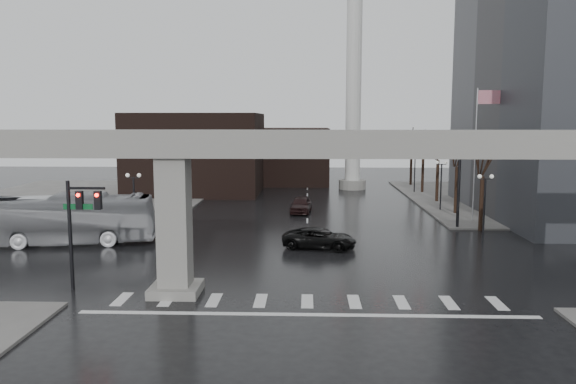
# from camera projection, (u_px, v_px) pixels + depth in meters

# --- Properties ---
(ground) EXTENTS (160.00, 160.00, 0.00)m
(ground) POSITION_uv_depth(u_px,v_px,m) (307.00, 295.00, 29.69)
(ground) COLOR black
(ground) RESTS_ON ground
(sidewalk_ne) EXTENTS (28.00, 36.00, 0.15)m
(sidewalk_ne) POSITION_uv_depth(u_px,v_px,m) (533.00, 200.00, 64.48)
(sidewalk_ne) COLOR slate
(sidewalk_ne) RESTS_ON ground
(sidewalk_nw) EXTENTS (28.00, 36.00, 0.15)m
(sidewalk_nw) POSITION_uv_depth(u_px,v_px,m) (87.00, 198.00, 66.25)
(sidewalk_nw) COLOR slate
(sidewalk_nw) RESTS_ON ground
(elevated_guideway) EXTENTS (48.00, 2.60, 8.70)m
(elevated_guideway) POSITION_uv_depth(u_px,v_px,m) (332.00, 166.00, 28.77)
(elevated_guideway) COLOR gray
(elevated_guideway) RESTS_ON ground
(building_far_left) EXTENTS (16.00, 14.00, 10.00)m
(building_far_left) POSITION_uv_depth(u_px,v_px,m) (197.00, 153.00, 71.15)
(building_far_left) COLOR black
(building_far_left) RESTS_ON ground
(building_far_mid) EXTENTS (10.00, 10.00, 8.00)m
(building_far_mid) POSITION_uv_depth(u_px,v_px,m) (294.00, 156.00, 80.79)
(building_far_mid) COLOR black
(building_far_mid) RESTS_ON ground
(smokestack) EXTENTS (3.60, 3.60, 30.00)m
(smokestack) POSITION_uv_depth(u_px,v_px,m) (354.00, 88.00, 73.37)
(smokestack) COLOR silver
(smokestack) RESTS_ON ground
(signal_mast_arm) EXTENTS (12.12, 0.43, 8.00)m
(signal_mast_arm) POSITION_uv_depth(u_px,v_px,m) (414.00, 160.00, 47.27)
(signal_mast_arm) COLOR black
(signal_mast_arm) RESTS_ON ground
(signal_left_pole) EXTENTS (2.30, 0.30, 6.00)m
(signal_left_pole) POSITION_uv_depth(u_px,v_px,m) (79.00, 216.00, 30.08)
(signal_left_pole) COLOR black
(signal_left_pole) RESTS_ON ground
(flagpole_assembly) EXTENTS (2.06, 0.12, 12.00)m
(flagpole_assembly) POSITION_uv_depth(u_px,v_px,m) (479.00, 139.00, 50.01)
(flagpole_assembly) COLOR silver
(flagpole_assembly) RESTS_ON ground
(lamp_right_0) EXTENTS (1.22, 0.32, 5.11)m
(lamp_right_0) POSITION_uv_depth(u_px,v_px,m) (485.00, 196.00, 42.66)
(lamp_right_0) COLOR black
(lamp_right_0) RESTS_ON ground
(lamp_right_1) EXTENTS (1.22, 0.32, 5.11)m
(lamp_right_1) POSITION_uv_depth(u_px,v_px,m) (441.00, 177.00, 56.54)
(lamp_right_1) COLOR black
(lamp_right_1) RESTS_ON ground
(lamp_right_2) EXTENTS (1.22, 0.32, 5.11)m
(lamp_right_2) POSITION_uv_depth(u_px,v_px,m) (415.00, 166.00, 70.41)
(lamp_right_2) COLOR black
(lamp_right_2) RESTS_ON ground
(lamp_left_0) EXTENTS (1.22, 0.32, 5.11)m
(lamp_left_0) POSITION_uv_depth(u_px,v_px,m) (134.00, 194.00, 43.58)
(lamp_left_0) COLOR black
(lamp_left_0) RESTS_ON ground
(lamp_left_1) EXTENTS (1.22, 0.32, 5.11)m
(lamp_left_1) POSITION_uv_depth(u_px,v_px,m) (176.00, 176.00, 57.46)
(lamp_left_1) COLOR black
(lamp_left_1) RESTS_ON ground
(lamp_left_2) EXTENTS (1.22, 0.32, 5.11)m
(lamp_left_2) POSITION_uv_depth(u_px,v_px,m) (201.00, 165.00, 71.33)
(lamp_left_2) COLOR black
(lamp_left_2) RESTS_ON ground
(tree_right_0) EXTENTS (1.09, 1.58, 7.50)m
(tree_right_0) POSITION_uv_depth(u_px,v_px,m) (482.00, 197.00, 46.70)
(tree_right_0) COLOR black
(tree_right_0) RESTS_ON ground
(tree_right_1) EXTENTS (1.09, 1.61, 7.67)m
(tree_right_1) POSITION_uv_depth(u_px,v_px,m) (457.00, 185.00, 54.62)
(tree_right_1) COLOR black
(tree_right_1) RESTS_ON ground
(tree_right_2) EXTENTS (1.10, 1.63, 7.85)m
(tree_right_2) POSITION_uv_depth(u_px,v_px,m) (438.00, 177.00, 62.54)
(tree_right_2) COLOR black
(tree_right_2) RESTS_ON ground
(tree_right_3) EXTENTS (1.11, 1.66, 8.02)m
(tree_right_3) POSITION_uv_depth(u_px,v_px,m) (423.00, 170.00, 70.46)
(tree_right_3) COLOR black
(tree_right_3) RESTS_ON ground
(tree_right_4) EXTENTS (1.12, 1.69, 8.19)m
(tree_right_4) POSITION_uv_depth(u_px,v_px,m) (411.00, 164.00, 78.38)
(tree_right_4) COLOR black
(tree_right_4) RESTS_ON ground
(pickup_truck) EXTENTS (5.66, 3.40, 1.47)m
(pickup_truck) POSITION_uv_depth(u_px,v_px,m) (320.00, 238.00, 40.40)
(pickup_truck) COLOR black
(pickup_truck) RESTS_ON ground
(city_bus) EXTENTS (13.92, 5.35, 3.78)m
(city_bus) POSITION_uv_depth(u_px,v_px,m) (61.00, 219.00, 41.52)
(city_bus) COLOR #B6B7BB
(city_bus) RESTS_ON ground
(far_car) EXTENTS (2.32, 4.90, 1.62)m
(far_car) POSITION_uv_depth(u_px,v_px,m) (301.00, 205.00, 55.80)
(far_car) COLOR black
(far_car) RESTS_ON ground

